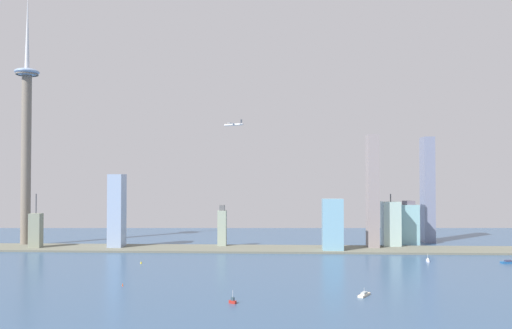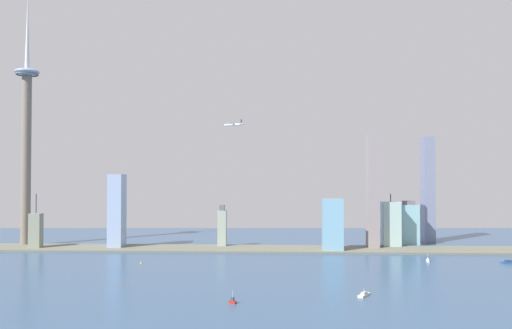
% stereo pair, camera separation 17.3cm
% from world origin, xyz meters
% --- Properties ---
extents(waterfront_pier, '(944.30, 68.68, 2.64)m').
position_xyz_m(waterfront_pier, '(0.00, 515.07, 1.32)').
color(waterfront_pier, '#666758').
rests_on(waterfront_pier, ground).
extents(observation_tower, '(35.10, 35.10, 373.78)m').
position_xyz_m(observation_tower, '(-326.39, 542.55, 170.45)').
color(observation_tower, slate).
rests_on(observation_tower, ground).
extents(skyscraper_0, '(12.14, 12.45, 60.67)m').
position_xyz_m(skyscraper_0, '(-35.88, 537.86, 27.89)').
color(skyscraper_0, '#93A390').
rests_on(skyscraper_0, ground).
extents(skyscraper_1, '(27.97, 17.43, 65.80)m').
position_xyz_m(skyscraper_1, '(236.81, 568.84, 31.10)').
color(skyscraper_1, '#85BBC6').
rests_on(skyscraper_1, ground).
extents(skyscraper_2, '(27.63, 19.13, 71.56)m').
position_xyz_m(skyscraper_2, '(117.81, 500.35, 35.78)').
color(skyscraper_2, '#77ABC4').
rests_on(skyscraper_2, ground).
extents(skyscraper_3, '(15.13, 24.92, 160.67)m').
position_xyz_m(skyscraper_3, '(177.30, 532.49, 80.33)').
color(skyscraper_3, gray).
rests_on(skyscraper_3, ground).
extents(skyscraper_4, '(19.83, 25.94, 104.77)m').
position_xyz_m(skyscraper_4, '(-183.31, 520.22, 52.39)').
color(skyscraper_4, '#92A8CA').
rests_on(skyscraper_4, ground).
extents(skyscraper_5, '(16.11, 12.70, 77.54)m').
position_xyz_m(skyscraper_5, '(-293.73, 507.31, 25.26)').
color(skyscraper_5, gray).
rests_on(skyscraper_5, ground).
extents(skyscraper_6, '(24.91, 24.06, 76.64)m').
position_xyz_m(skyscraper_6, '(205.78, 547.21, 32.80)').
color(skyscraper_6, '#A6C4BD').
rests_on(skyscraper_6, ground).
extents(skyscraper_7, '(16.60, 27.63, 162.94)m').
position_xyz_m(skyscraper_7, '(277.08, 612.34, 81.47)').
color(skyscraper_7, slate).
rests_on(skyscraper_7, ground).
extents(boat_0, '(6.45, 5.09, 10.66)m').
position_xyz_m(boat_0, '(7.56, 218.40, 1.87)').
color(boat_0, '#A6221B').
rests_on(boat_0, ground).
extents(boat_2, '(17.23, 8.65, 3.64)m').
position_xyz_m(boat_2, '(313.95, 420.58, 1.32)').
color(boat_2, '#1A508B').
rests_on(boat_2, ground).
extents(boat_4, '(13.10, 17.28, 6.74)m').
position_xyz_m(boat_4, '(117.27, 248.48, 1.28)').
color(boat_4, beige).
rests_on(boat_4, ground).
extents(boat_5, '(5.13, 11.85, 9.28)m').
position_xyz_m(boat_5, '(222.91, 427.62, 1.47)').
color(boat_5, white).
rests_on(boat_5, ground).
extents(channel_buoy_0, '(1.23, 1.23, 2.57)m').
position_xyz_m(channel_buoy_0, '(-100.51, 279.23, 1.29)').
color(channel_buoy_0, '#E54C19').
rests_on(channel_buoy_0, ground).
extents(channel_buoy_2, '(1.96, 1.96, 2.92)m').
position_xyz_m(channel_buoy_2, '(-115.69, 399.48, 1.46)').
color(channel_buoy_2, yellow).
rests_on(channel_buoy_2, ground).
extents(airplane, '(26.30, 24.60, 7.58)m').
position_xyz_m(airplane, '(-13.34, 467.24, 169.26)').
color(airplane, silver).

